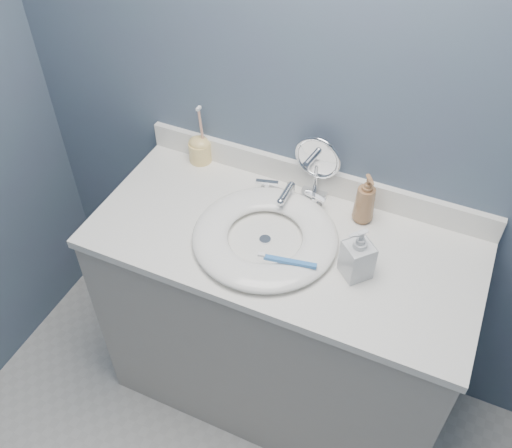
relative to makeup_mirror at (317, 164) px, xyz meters
The scene contains 12 objects.
back_wall 0.20m from the makeup_mirror, 110.23° to the left, with size 2.20×0.02×2.40m, color #4B6071.
vanity_cabinet 0.63m from the makeup_mirror, 93.37° to the right, with size 1.20×0.55×0.85m, color #A9A39A.
countertop 0.28m from the makeup_mirror, 93.37° to the right, with size 1.22×0.57×0.03m, color white.
backsplash 0.09m from the makeup_mirror, 118.35° to the left, with size 1.22×0.02×0.09m, color white.
basin 0.29m from the makeup_mirror, 103.46° to the right, with size 0.45×0.45×0.04m, color white, non-canonical shape.
drain 0.30m from the makeup_mirror, 103.46° to the right, with size 0.04×0.04×0.01m, color silver.
faucet 0.14m from the makeup_mirror, 132.34° to the right, with size 0.25×0.13×0.07m.
makeup_mirror is the anchor object (origin of this frame).
soap_bottle_amber 0.19m from the makeup_mirror, 15.93° to the right, with size 0.07×0.07×0.18m, color #916541.
soap_bottle_clear 0.36m from the makeup_mirror, 50.70° to the right, with size 0.08×0.08×0.18m, color silver.
toothbrush_holder 0.44m from the makeup_mirror, behind, with size 0.08×0.08×0.23m.
toothbrush_lying 0.37m from the makeup_mirror, 82.71° to the right, with size 0.17×0.05×0.02m.
Camera 1 is at (0.42, -0.17, 2.16)m, focal length 40.00 mm.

